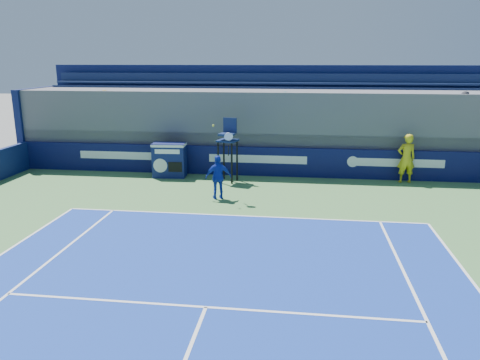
# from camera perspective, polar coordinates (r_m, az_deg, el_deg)

# --- Properties ---
(ball_person) EXTENTS (0.75, 0.55, 1.91)m
(ball_person) POSITION_cam_1_polar(r_m,az_deg,el_deg) (19.10, 19.61, 2.51)
(ball_person) COLOR gold
(ball_person) RESTS_ON apron
(back_hoarding) EXTENTS (20.40, 0.21, 1.20)m
(back_hoarding) POSITION_cam_1_polar(r_m,az_deg,el_deg) (19.18, 2.17, 2.28)
(back_hoarding) COLOR #0B0F42
(back_hoarding) RESTS_ON ground
(match_clock) EXTENTS (1.36, 0.80, 1.40)m
(match_clock) POSITION_cam_1_polar(r_m,az_deg,el_deg) (19.15, -8.60, 2.54)
(match_clock) COLOR #0F184F
(match_clock) RESTS_ON ground
(umpire_chair) EXTENTS (0.84, 0.84, 2.48)m
(umpire_chair) POSITION_cam_1_polar(r_m,az_deg,el_deg) (18.07, -1.48, 4.52)
(umpire_chair) COLOR black
(umpire_chair) RESTS_ON ground
(tennis_player) EXTENTS (1.00, 0.62, 2.57)m
(tennis_player) POSITION_cam_1_polar(r_m,az_deg,el_deg) (15.92, -2.65, 0.37)
(tennis_player) COLOR #142EA9
(tennis_player) RESTS_ON apron
(stadium_seating) EXTENTS (21.00, 4.05, 4.40)m
(stadium_seating) POSITION_cam_1_polar(r_m,az_deg,el_deg) (20.98, 2.70, 6.74)
(stadium_seating) COLOR #56565B
(stadium_seating) RESTS_ON ground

